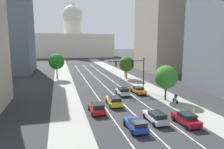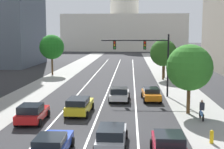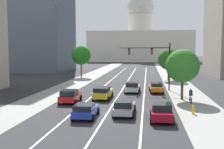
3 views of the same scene
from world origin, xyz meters
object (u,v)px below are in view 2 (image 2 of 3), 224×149
car_orange (151,94)px  capitol_building (124,26)px  car_crimson (169,146)px  street_tree_mid_right (163,53)px  street_tree_near_right (164,49)px  street_tree_near_left (52,47)px  car_blue (52,144)px  car_silver (112,136)px  car_yellow (79,105)px  fire_hydrant (212,137)px  cyclist (202,110)px  traffic_signal_mast (148,53)px  car_red (32,113)px  car_white (120,94)px  street_tree_far_right (189,68)px

car_orange → capitol_building: bearing=-0.1°
car_crimson → street_tree_mid_right: street_tree_mid_right is taller
street_tree_near_right → capitol_building: bearing=95.5°
street_tree_near_left → street_tree_mid_right: bearing=-14.1°
car_blue → car_silver: (3.41, 1.65, 0.04)m
car_crimson → car_yellow: bearing=35.2°
car_orange → fire_hydrant: bearing=-169.8°
capitol_building → street_tree_near_left: capitol_building is taller
car_crimson → car_silver: car_crimson is taller
car_crimson → street_tree_near_left: 40.85m
fire_hydrant → street_tree_near_left: bearing=119.1°
car_silver → cyclist: 10.00m
car_blue → traffic_signal_mast: (6.51, 18.58, 4.29)m
car_blue → street_tree_near_right: size_ratio=0.67×
fire_hydrant → street_tree_near_right: 32.45m
car_red → car_yellow: (3.41, 2.91, 0.03)m
car_crimson → car_white: (-3.42, 15.91, -0.02)m
street_tree_mid_right → car_silver: bearing=-101.5°
car_white → traffic_signal_mast: 5.90m
car_crimson → street_tree_far_right: bearing=-14.8°
car_blue → cyclist: bearing=-51.1°
capitol_building → car_blue: (-1.71, -122.70, -9.73)m
car_red → street_tree_mid_right: (13.14, 25.48, 3.43)m
car_crimson → car_orange: car_crimson is taller
capitol_building → car_crimson: size_ratio=11.78×
car_yellow → street_tree_near_left: size_ratio=0.67×
street_tree_mid_right → street_tree_far_right: bearing=-89.7°
car_crimson → car_yellow: size_ratio=0.92×
car_blue → cyclist: (10.59, 8.62, 0.12)m
car_crimson → car_silver: (-3.42, 1.66, -0.02)m
car_yellow → car_blue: bearing=-177.9°
car_silver → car_crimson: bearing=-115.0°
car_red → car_orange: size_ratio=0.97×
car_orange → cyclist: bearing=-157.1°
cyclist → car_crimson: bearing=155.5°
street_tree_mid_right → car_white: bearing=-110.8°
car_red → street_tree_far_right: street_tree_far_right is taller
cyclist → street_tree_near_left: (-19.81, 28.72, 4.04)m
car_orange → street_tree_near_right: 19.26m
capitol_building → fire_hydrant: capitol_building is taller
car_silver → traffic_signal_mast: bearing=-9.5°
car_silver → street_tree_far_right: (6.43, 9.14, 3.44)m
car_crimson → car_orange: (0.00, 16.39, -0.05)m
traffic_signal_mast → street_tree_mid_right: traffic_signal_mast is taller
traffic_signal_mast → car_crimson: bearing=-89.0°
car_yellow → car_orange: size_ratio=1.07×
street_tree_mid_right → street_tree_near_left: bearing=165.9°
car_yellow → street_tree_mid_right: bearing=-21.3°
street_tree_near_right → traffic_signal_mast: bearing=-102.4°
car_white → car_orange: size_ratio=0.95×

